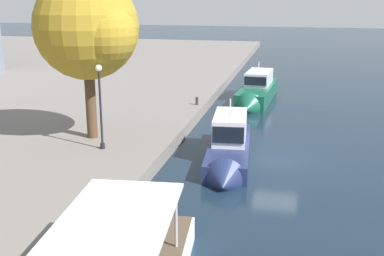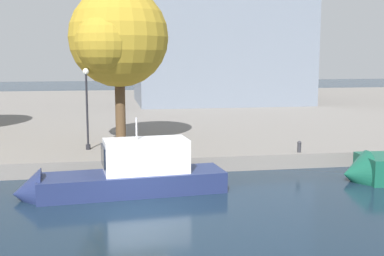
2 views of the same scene
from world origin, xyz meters
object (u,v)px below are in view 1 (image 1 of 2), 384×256
at_px(motor_yacht_2, 256,94).
at_px(mooring_bollard_1, 197,100).
at_px(lamp_post, 100,101).
at_px(motor_yacht_1, 229,149).
at_px(tree_1, 89,29).

distance_m(motor_yacht_2, mooring_bollard_1, 7.18).
bearing_deg(lamp_post, motor_yacht_1, -75.80).
bearing_deg(motor_yacht_1, tree_1, -95.34).
height_order(motor_yacht_2, tree_1, tree_1).
height_order(mooring_bollard_1, lamp_post, lamp_post).
bearing_deg(motor_yacht_2, tree_1, -23.28).
height_order(motor_yacht_1, lamp_post, lamp_post).
relative_size(lamp_post, tree_1, 0.50).
height_order(motor_yacht_2, mooring_bollard_1, motor_yacht_2).
xyz_separation_m(lamp_post, tree_1, (1.77, 1.22, 3.69)).
height_order(motor_yacht_2, lamp_post, lamp_post).
bearing_deg(motor_yacht_1, lamp_post, -80.78).
height_order(motor_yacht_1, mooring_bollard_1, motor_yacht_1).
bearing_deg(tree_1, mooring_bollard_1, -22.27).
xyz_separation_m(motor_yacht_2, tree_1, (-15.87, 8.12, 6.51)).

